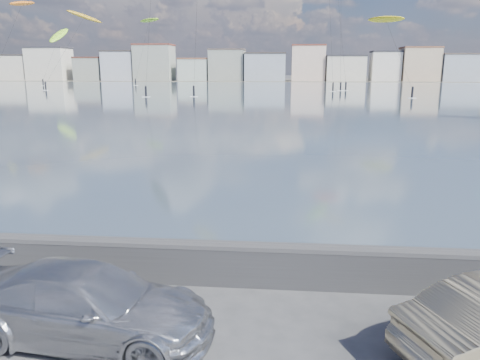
% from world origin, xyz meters
% --- Properties ---
extents(ground, '(700.00, 700.00, 0.00)m').
position_xyz_m(ground, '(0.00, 0.00, 0.00)').
color(ground, '#333335').
rests_on(ground, ground).
extents(bay_water, '(500.00, 177.00, 0.00)m').
position_xyz_m(bay_water, '(0.00, 91.50, 0.01)').
color(bay_water, '#3C485C').
rests_on(bay_water, ground).
extents(far_shore_strip, '(500.00, 60.00, 0.00)m').
position_xyz_m(far_shore_strip, '(0.00, 200.00, 0.01)').
color(far_shore_strip, '#4C473D').
rests_on(far_shore_strip, ground).
extents(seawall, '(400.00, 0.36, 1.08)m').
position_xyz_m(seawall, '(0.00, 2.70, 0.58)').
color(seawall, '#28282B').
rests_on(seawall, ground).
extents(far_buildings, '(240.79, 13.26, 14.60)m').
position_xyz_m(far_buildings, '(1.31, 186.00, 6.03)').
color(far_buildings, beige).
rests_on(far_buildings, ground).
extents(car_silver, '(4.92, 2.44, 1.37)m').
position_xyz_m(car_silver, '(-1.47, 0.25, 0.69)').
color(car_silver, '#B4B6BC').
rests_on(car_silver, ground).
extents(kitesurfer_0, '(8.57, 20.98, 19.75)m').
position_xyz_m(kitesurfer_0, '(-49.15, 113.42, 17.58)').
color(kitesurfer_0, '#BF8C19').
rests_on(kitesurfer_0, ground).
extents(kitesurfer_2, '(9.50, 15.33, 20.04)m').
position_xyz_m(kitesurfer_2, '(-40.26, 141.40, 19.29)').
color(kitesurfer_2, '#8CD826').
rests_on(kitesurfer_2, ground).
extents(kitesurfer_8, '(4.84, 16.48, 17.94)m').
position_xyz_m(kitesurfer_8, '(-67.72, 137.00, 14.70)').
color(kitesurfer_8, '#8CD826').
rests_on(kitesurfer_8, ground).
extents(kitesurfer_9, '(4.85, 17.61, 21.03)m').
position_xyz_m(kitesurfer_9, '(-59.57, 102.99, 19.49)').
color(kitesurfer_9, orange).
rests_on(kitesurfer_9, ground).
extents(kitesurfer_14, '(7.79, 13.06, 14.50)m').
position_xyz_m(kitesurfer_14, '(20.03, 83.87, 13.40)').
color(kitesurfer_14, yellow).
rests_on(kitesurfer_14, ground).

